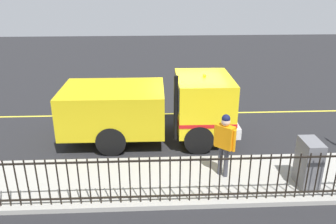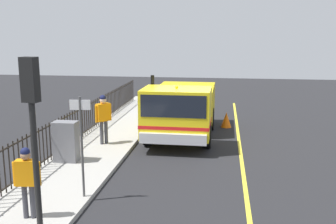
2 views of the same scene
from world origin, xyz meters
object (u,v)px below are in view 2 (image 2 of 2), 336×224
at_px(pedestrian_distant, 27,175).
at_px(traffic_light_near, 32,111).
at_px(work_truck, 181,107).
at_px(street_sign, 81,136).
at_px(utility_cabinet, 66,141).
at_px(worker_standing, 103,114).
at_px(traffic_cone, 226,120).

height_order(pedestrian_distant, traffic_light_near, traffic_light_near).
distance_m(pedestrian_distant, traffic_light_near, 1.83).
xyz_separation_m(work_truck, street_sign, (1.76, 6.42, 0.43)).
bearing_deg(street_sign, pedestrian_distant, 58.50).
bearing_deg(utility_cabinet, work_truck, -130.46).
xyz_separation_m(utility_cabinet, street_sign, (-1.51, 2.58, 0.92)).
bearing_deg(traffic_light_near, utility_cabinet, 114.25).
distance_m(work_truck, street_sign, 6.67).
height_order(worker_standing, traffic_cone, worker_standing).
height_order(traffic_cone, street_sign, street_sign).
bearing_deg(street_sign, utility_cabinet, -59.56).
height_order(worker_standing, traffic_light_near, traffic_light_near).
relative_size(worker_standing, traffic_cone, 2.71).
bearing_deg(street_sign, work_truck, -105.35).
xyz_separation_m(worker_standing, pedestrian_distant, (-0.15, 5.98, -0.13)).
relative_size(utility_cabinet, traffic_cone, 1.92).
bearing_deg(traffic_cone, work_truck, 48.94).
xyz_separation_m(traffic_cone, street_sign, (3.57, 8.50, 1.36)).
relative_size(worker_standing, utility_cabinet, 1.41).
distance_m(utility_cabinet, traffic_cone, 7.82).
xyz_separation_m(pedestrian_distant, utility_cabinet, (0.73, -3.86, -0.35)).
bearing_deg(work_truck, worker_standing, 33.07).
bearing_deg(pedestrian_distant, worker_standing, -96.82).
xyz_separation_m(pedestrian_distant, traffic_cone, (-4.36, -9.78, -0.78)).
height_order(pedestrian_distant, traffic_cone, pedestrian_distant).
distance_m(work_truck, worker_standing, 3.20).
relative_size(work_truck, utility_cabinet, 4.53).
distance_m(work_truck, traffic_cone, 2.91).
xyz_separation_m(work_truck, worker_standing, (2.69, 1.72, -0.02)).
relative_size(pedestrian_distant, traffic_cone, 2.40).
distance_m(worker_standing, traffic_cone, 5.96).
height_order(utility_cabinet, street_sign, street_sign).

